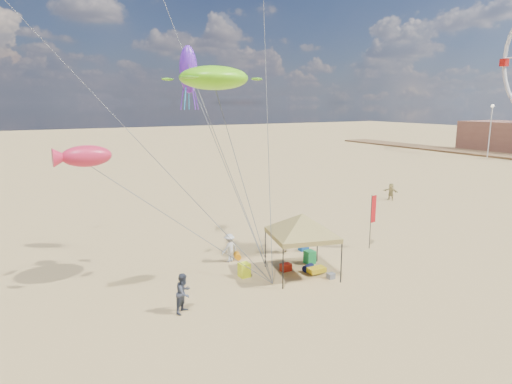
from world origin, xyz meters
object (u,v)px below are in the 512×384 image
cooler_blue (303,247)px  chair_yellow (244,270)px  person_near_b (184,293)px  person_near_c (229,248)px  feather_flag (373,213)px  chair_green (310,257)px  canopy_tent (302,216)px  cooler_red (286,267)px  lamp_north (491,122)px  beach_cart (317,270)px  person_far_c (391,192)px  person_near_a (284,238)px

cooler_blue → chair_yellow: 5.18m
person_near_b → person_near_c: size_ratio=1.08×
feather_flag → person_near_c: feather_flag is taller
cooler_blue → chair_green: 2.08m
canopy_tent → person_near_b: size_ratio=3.41×
chair_green → person_near_b: 8.12m
cooler_red → lamp_north: lamp_north is taller
feather_flag → person_near_c: bearing=166.1°
chair_green → chair_yellow: (-3.93, 0.09, 0.00)m
feather_flag → chair_yellow: size_ratio=4.63×
cooler_blue → person_near_b: size_ratio=0.32×
beach_cart → person_far_c: size_ratio=0.59×
feather_flag → person_near_a: feather_flag is taller
lamp_north → chair_green: bearing=-155.3°
cooler_blue → lamp_north: bearing=23.4°
chair_yellow → beach_cart: size_ratio=0.78×
feather_flag → chair_yellow: feather_flag is taller
canopy_tent → chair_yellow: size_ratio=8.18×
cooler_blue → person_near_a: 1.43m
chair_yellow → chair_green: bearing=-1.3°
beach_cart → person_near_c: size_ratio=0.58×
cooler_red → chair_yellow: (-2.22, 0.37, 0.16)m
feather_flag → person_near_a: 5.46m
cooler_red → person_near_c: 3.32m
chair_green → person_far_c: bearing=30.5°
person_near_b → person_near_c: bearing=8.3°
person_near_a → person_far_c: (15.92, 7.14, -0.15)m
person_near_b → person_near_c: 6.06m
cooler_red → lamp_north: (54.00, 24.35, 5.33)m
chair_green → person_near_a: (-0.29, 2.07, 0.55)m
chair_yellow → person_near_b: person_near_b is taller
cooler_red → person_near_a: (1.42, 2.36, 0.71)m
person_far_c → chair_yellow: bearing=-86.3°
chair_yellow → beach_cart: (3.38, -1.44, -0.15)m
person_near_c → person_far_c: 20.45m
canopy_tent → person_near_a: (0.99, 3.12, -2.13)m
chair_yellow → person_near_a: bearing=28.7°
chair_yellow → person_near_c: 2.32m
person_near_b → person_far_c: size_ratio=1.11×
cooler_red → chair_green: size_ratio=0.77×
chair_green → person_near_b: (-7.85, -2.02, 0.49)m
chair_green → beach_cart: chair_green is taller
chair_green → chair_yellow: size_ratio=1.00×
cooler_blue → person_near_b: 9.61m
canopy_tent → lamp_north: (53.57, 25.11, 2.48)m
feather_flag → lamp_north: lamp_north is taller
canopy_tent → chair_yellow: 3.94m
chair_green → beach_cart: bearing=-112.2°
cooler_red → beach_cart: (1.16, -1.07, 0.01)m
cooler_blue → chair_yellow: chair_yellow is taller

